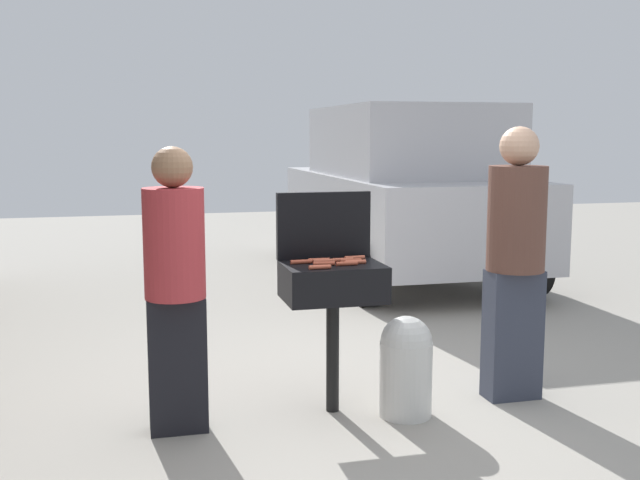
{
  "coord_description": "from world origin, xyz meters",
  "views": [
    {
      "loc": [
        -1.36,
        -4.43,
        1.7
      ],
      "look_at": [
        -0.13,
        0.42,
        1.0
      ],
      "focal_mm": 42.53,
      "sensor_mm": 36.0,
      "label": 1
    }
  ],
  "objects_px": {
    "bbq_grill": "(333,287)",
    "person_right": "(515,253)",
    "hot_dog_8": "(347,263)",
    "hot_dog_0": "(301,262)",
    "hot_dog_9": "(351,261)",
    "person_left": "(175,280)",
    "hot_dog_7": "(320,267)",
    "hot_dog_6": "(355,258)",
    "hot_dog_2": "(319,260)",
    "hot_dog_1": "(342,260)",
    "hot_dog_3": "(324,261)",
    "parked_minivan": "(403,191)",
    "hot_dog_4": "(324,264)",
    "propane_tank": "(406,364)"
  },
  "relations": [
    {
      "from": "bbq_grill",
      "to": "person_right",
      "type": "height_order",
      "value": "person_right"
    },
    {
      "from": "hot_dog_8",
      "to": "person_right",
      "type": "xyz_separation_m",
      "value": [
        1.12,
        0.02,
        0.01
      ]
    },
    {
      "from": "hot_dog_0",
      "to": "hot_dog_9",
      "type": "bearing_deg",
      "value": -6.29
    },
    {
      "from": "bbq_grill",
      "to": "person_left",
      "type": "bearing_deg",
      "value": -174.67
    },
    {
      "from": "hot_dog_7",
      "to": "hot_dog_9",
      "type": "xyz_separation_m",
      "value": [
        0.24,
        0.17,
        0.0
      ]
    },
    {
      "from": "hot_dog_6",
      "to": "person_right",
      "type": "distance_m",
      "value": 1.03
    },
    {
      "from": "hot_dog_2",
      "to": "person_right",
      "type": "relative_size",
      "value": 0.07
    },
    {
      "from": "hot_dog_1",
      "to": "hot_dog_8",
      "type": "distance_m",
      "value": 0.13
    },
    {
      "from": "hot_dog_0",
      "to": "hot_dog_3",
      "type": "xyz_separation_m",
      "value": [
        0.14,
        -0.01,
        0.0
      ]
    },
    {
      "from": "bbq_grill",
      "to": "parked_minivan",
      "type": "distance_m",
      "value": 4.69
    },
    {
      "from": "hot_dog_2",
      "to": "hot_dog_3",
      "type": "distance_m",
      "value": 0.05
    },
    {
      "from": "hot_dog_0",
      "to": "hot_dog_8",
      "type": "xyz_separation_m",
      "value": [
        0.25,
        -0.13,
        0.0
      ]
    },
    {
      "from": "hot_dog_2",
      "to": "hot_dog_6",
      "type": "relative_size",
      "value": 1.0
    },
    {
      "from": "bbq_grill",
      "to": "hot_dog_4",
      "type": "relative_size",
      "value": 7.1
    },
    {
      "from": "hot_dog_7",
      "to": "person_left",
      "type": "distance_m",
      "value": 0.83
    },
    {
      "from": "hot_dog_3",
      "to": "hot_dog_0",
      "type": "bearing_deg",
      "value": 174.48
    },
    {
      "from": "hot_dog_4",
      "to": "hot_dog_9",
      "type": "height_order",
      "value": "same"
    },
    {
      "from": "hot_dog_2",
      "to": "hot_dog_3",
      "type": "height_order",
      "value": "same"
    },
    {
      "from": "hot_dog_9",
      "to": "hot_dog_4",
      "type": "bearing_deg",
      "value": -160.8
    },
    {
      "from": "hot_dog_4",
      "to": "hot_dog_6",
      "type": "distance_m",
      "value": 0.29
    },
    {
      "from": "hot_dog_9",
      "to": "person_right",
      "type": "height_order",
      "value": "person_right"
    },
    {
      "from": "bbq_grill",
      "to": "hot_dog_8",
      "type": "bearing_deg",
      "value": -48.44
    },
    {
      "from": "hot_dog_4",
      "to": "propane_tank",
      "type": "bearing_deg",
      "value": -16.27
    },
    {
      "from": "hot_dog_2",
      "to": "hot_dog_9",
      "type": "distance_m",
      "value": 0.19
    },
    {
      "from": "bbq_grill",
      "to": "hot_dog_7",
      "type": "xyz_separation_m",
      "value": [
        -0.12,
        -0.15,
        0.16
      ]
    },
    {
      "from": "hot_dog_2",
      "to": "person_left",
      "type": "xyz_separation_m",
      "value": [
        -0.88,
        -0.17,
        -0.05
      ]
    },
    {
      "from": "hot_dog_7",
      "to": "hot_dog_8",
      "type": "bearing_deg",
      "value": 22.93
    },
    {
      "from": "hot_dog_1",
      "to": "propane_tank",
      "type": "xyz_separation_m",
      "value": [
        0.33,
        -0.24,
        -0.61
      ]
    },
    {
      "from": "hot_dog_1",
      "to": "hot_dog_7",
      "type": "distance_m",
      "value": 0.29
    },
    {
      "from": "hot_dog_9",
      "to": "parked_minivan",
      "type": "xyz_separation_m",
      "value": [
        1.91,
        4.2,
        0.09
      ]
    },
    {
      "from": "hot_dog_0",
      "to": "hot_dog_1",
      "type": "relative_size",
      "value": 1.0
    },
    {
      "from": "hot_dog_8",
      "to": "hot_dog_9",
      "type": "relative_size",
      "value": 1.0
    },
    {
      "from": "hot_dog_2",
      "to": "hot_dog_9",
      "type": "xyz_separation_m",
      "value": [
        0.18,
        -0.07,
        0.0
      ]
    },
    {
      "from": "propane_tank",
      "to": "person_right",
      "type": "relative_size",
      "value": 0.35
    },
    {
      "from": "parked_minivan",
      "to": "bbq_grill",
      "type": "bearing_deg",
      "value": 64.74
    },
    {
      "from": "hot_dog_6",
      "to": "propane_tank",
      "type": "bearing_deg",
      "value": -52.4
    },
    {
      "from": "hot_dog_3",
      "to": "hot_dog_6",
      "type": "xyz_separation_m",
      "value": [
        0.22,
        0.08,
        0.0
      ]
    },
    {
      "from": "hot_dog_3",
      "to": "person_left",
      "type": "bearing_deg",
      "value": -171.96
    },
    {
      "from": "hot_dog_4",
      "to": "person_right",
      "type": "distance_m",
      "value": 1.26
    },
    {
      "from": "hot_dog_9",
      "to": "person_right",
      "type": "bearing_deg",
      "value": -3.86
    },
    {
      "from": "bbq_grill",
      "to": "hot_dog_4",
      "type": "height_order",
      "value": "hot_dog_4"
    },
    {
      "from": "hot_dog_3",
      "to": "hot_dog_7",
      "type": "xyz_separation_m",
      "value": [
        -0.07,
        -0.19,
        0.0
      ]
    },
    {
      "from": "hot_dog_3",
      "to": "person_right",
      "type": "relative_size",
      "value": 0.07
    },
    {
      "from": "hot_dog_3",
      "to": "person_right",
      "type": "xyz_separation_m",
      "value": [
        1.23,
        -0.09,
        0.01
      ]
    },
    {
      "from": "hot_dog_7",
      "to": "parked_minivan",
      "type": "bearing_deg",
      "value": 63.88
    },
    {
      "from": "person_right",
      "to": "parked_minivan",
      "type": "xyz_separation_m",
      "value": [
        0.84,
        4.27,
        0.08
      ]
    },
    {
      "from": "hot_dog_8",
      "to": "hot_dog_6",
      "type": "bearing_deg",
      "value": 59.96
    },
    {
      "from": "hot_dog_0",
      "to": "person_left",
      "type": "xyz_separation_m",
      "value": [
        -0.76,
        -0.14,
        -0.05
      ]
    },
    {
      "from": "hot_dog_6",
      "to": "hot_dog_7",
      "type": "distance_m",
      "value": 0.4
    },
    {
      "from": "propane_tank",
      "to": "parked_minivan",
      "type": "bearing_deg",
      "value": 69.87
    }
  ]
}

